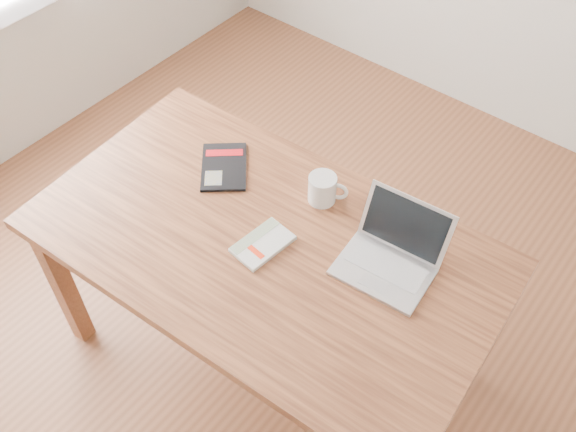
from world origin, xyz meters
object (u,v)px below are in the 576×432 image
Objects in this scene: black_guidebook at (224,167)px; laptop at (391,254)px; white_guidebook at (263,244)px; coffee_mug at (323,189)px; desk at (265,257)px.

black_guidebook is 0.91× the size of laptop.
white_guidebook is 0.29m from coffee_mug.
black_guidebook is (-0.34, 0.18, -0.00)m from white_guidebook.
desk is 0.38m from black_guidebook.
desk is 5.58× the size of black_guidebook.
desk is 7.69× the size of white_guidebook.
coffee_mug is (0.04, 0.26, 0.14)m from desk.
desk is at bearing -67.30° from black_guidebook.
white_guidebook is 1.55× the size of coffee_mug.
laptop is (0.69, 0.01, 0.04)m from black_guidebook.
coffee_mug reaches higher than desk.
black_guidebook is at bearing 158.13° from white_guidebook.
coffee_mug is at bearing 90.67° from white_guidebook.
coffee_mug is at bearing -25.74° from black_guidebook.
black_guidebook reaches higher than desk.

